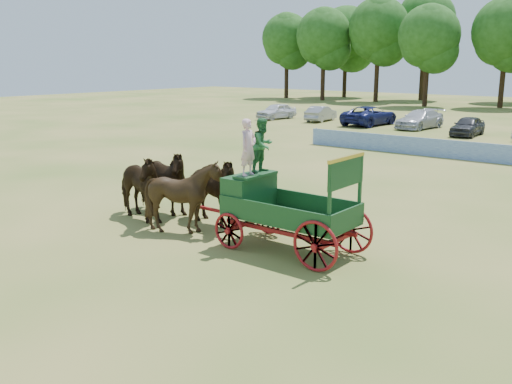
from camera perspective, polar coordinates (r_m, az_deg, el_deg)
The scene contains 6 objects.
ground at distance 16.44m, azimuth 12.66°, elevation -6.63°, with size 160.00×160.00×0.00m, color #AA8E4C.
horse_lead_left at distance 20.13m, azimuth -11.88°, elevation 0.54°, with size 1.29×2.82×2.38m, color black.
horse_lead_right at distance 20.83m, azimuth -9.57°, elevation 1.06°, with size 1.29×2.82×2.38m, color black.
horse_wheel_left at distance 18.39m, azimuth -7.09°, elevation -0.44°, with size 1.93×2.17×2.39m, color black.
horse_wheel_right at distance 19.15m, azimuth -4.74°, elevation 0.15°, with size 1.29×2.82×2.38m, color black.
farm_dray at distance 16.80m, azimuth 1.34°, elevation 0.12°, with size 6.00×2.00×3.81m.
Camera 1 is at (6.60, -14.05, 5.43)m, focal length 40.00 mm.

